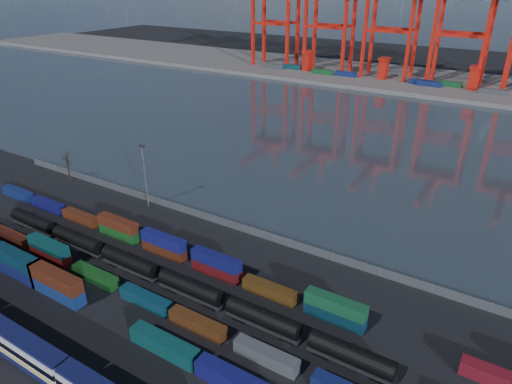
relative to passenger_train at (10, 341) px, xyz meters
The scene contains 13 objects.
ground 25.58m from the passenger_train, 60.93° to the left, with size 700.00×700.00×0.00m, color black.
harbor_water 127.86m from the passenger_train, 84.45° to the left, with size 700.00×700.00×0.00m, color #2A343C.
far_quay 232.56m from the passenger_train, 86.95° to the left, with size 700.00×70.00×2.00m, color #514F4C.
passenger_train is the anchor object (origin of this frame).
container_row_south 15.82m from the passenger_train, 125.29° to the left, with size 140.71×2.55×5.43m.
container_row_mid 22.70m from the passenger_train, 59.91° to the left, with size 140.76×2.20×4.68m.
container_row_north 36.75m from the passenger_train, 66.35° to the left, with size 139.70×2.21×4.71m.
tanker_string 26.57m from the passenger_train, 74.55° to the left, with size 91.34×2.97×4.25m.
waterfront_fence 51.75m from the passenger_train, 76.18° to the left, with size 160.12×0.12×2.20m.
bare_tree 68.50m from the passenger_train, 135.06° to the left, with size 2.31×2.36×8.71m.
yard_light_mast 51.78m from the passenger_train, 110.10° to the left, with size 1.60×0.40×16.60m.
quay_containers 217.70m from the passenger_train, 89.64° to the left, with size 172.58×10.99×2.60m.
straddle_carriers 222.51m from the passenger_train, 87.46° to the left, with size 140.00×7.00×11.10m.
Camera 1 is at (48.16, -47.53, 54.16)m, focal length 32.00 mm.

